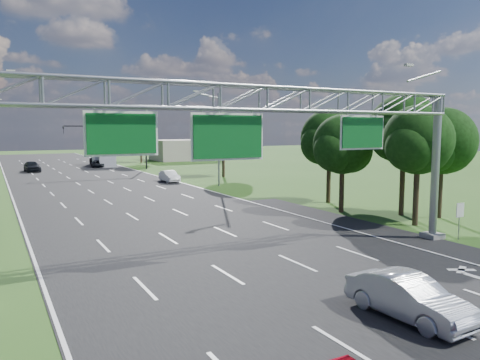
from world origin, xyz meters
TOP-DOWN VIEW (x-y plane):
  - ground at (0.00, 30.00)m, footprint 220.00×220.00m
  - road at (0.00, 30.00)m, footprint 18.00×180.00m
  - road_flare at (10.20, 14.00)m, footprint 3.00×30.00m
  - sign_gantry at (0.33, 12.00)m, footprint 23.50×1.00m
  - regulatory_sign at (12.40, 10.98)m, footprint 0.60×0.08m
  - traffic_signal at (7.48, 65.00)m, footprint 12.21×0.24m
  - streetlight_r_mid at (11.30, 40.00)m, footprint 2.97×0.22m
  - tree_cluster_right at (14.80, 19.19)m, footprint 9.91×14.60m
  - tree_verge_rd at (16.08, 48.04)m, footprint 5.76×4.80m
  - tree_verge_re at (14.08, 78.04)m, footprint 5.76×4.80m
  - building_right at (24.00, 82.00)m, footprint 12.00×9.00m
  - silver_sedan at (1.36, 4.61)m, footprint 1.77×4.43m
  - car_queue_b at (4.85, 71.46)m, footprint 2.31×4.17m
  - car_queue_c at (-5.09, 67.94)m, footprint 2.28×4.79m
  - car_queue_d at (8.00, 46.12)m, footprint 1.45×4.05m
  - box_truck at (6.34, 74.89)m, footprint 3.37×9.59m

SIDE VIEW (x-z plane):
  - ground at x=0.00m, z-range 0.00..0.00m
  - road at x=0.00m, z-range -0.01..0.01m
  - road_flare at x=10.20m, z-range -0.01..0.01m
  - car_queue_b at x=4.85m, z-range 0.00..1.10m
  - car_queue_d at x=8.00m, z-range 0.00..1.33m
  - silver_sedan at x=1.36m, z-range 0.00..1.43m
  - car_queue_c at x=-5.09m, z-range 0.00..1.58m
  - regulatory_sign at x=12.40m, z-range 0.46..2.56m
  - box_truck at x=6.34m, z-range -0.07..3.47m
  - building_right at x=24.00m, z-range 0.00..4.00m
  - traffic_signal at x=7.48m, z-range 1.67..8.67m
  - tree_verge_re at x=14.08m, z-range 1.28..9.12m
  - tree_cluster_right at x=14.80m, z-range 0.97..9.65m
  - streetlight_r_mid at x=11.30m, z-range 0.50..10.66m
  - tree_verge_rd at x=16.08m, z-range 1.49..9.77m
  - sign_gantry at x=0.33m, z-range 2.11..11.67m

